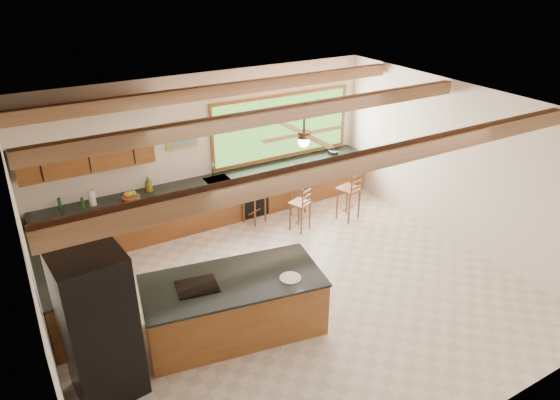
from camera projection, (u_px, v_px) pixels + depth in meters
ground at (292, 292)px, 8.20m from camera, size 7.20×7.20×0.00m
room_shell at (262, 155)px, 7.66m from camera, size 7.27×6.54×3.02m
counter_run at (187, 217)px, 9.58m from camera, size 7.12×3.10×1.25m
island at (234, 305)px, 7.19m from camera, size 2.70×1.61×0.90m
refrigerator at (99, 326)px, 5.94m from camera, size 0.85×0.83×2.00m
bar_stool_a at (255, 194)px, 10.04m from camera, size 0.51×0.51×1.11m
bar_stool_b at (302, 205)px, 9.78m from camera, size 0.46×0.46×0.98m
bar_stool_c at (296, 182)px, 10.45m from camera, size 0.46×0.46×1.19m
bar_stool_d at (351, 190)px, 10.16m from camera, size 0.49×0.49×1.13m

